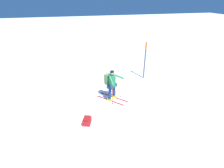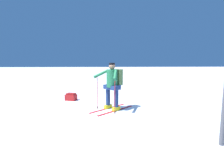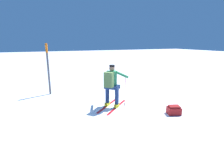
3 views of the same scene
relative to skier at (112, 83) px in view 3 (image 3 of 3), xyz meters
The scene contains 4 objects.
ground_plane 1.03m from the skier, 97.11° to the left, with size 80.00×80.00×0.00m, color white.
skier is the anchor object (origin of this frame).
dropped_backpack 2.39m from the skier, 48.56° to the left, with size 0.45×0.51×0.30m.
trail_marker 3.39m from the skier, 143.04° to the right, with size 0.10×0.10×2.36m.
Camera 3 is at (5.84, -2.92, 2.45)m, focal length 28.00 mm.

